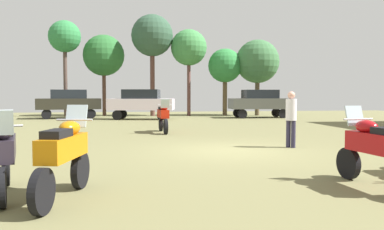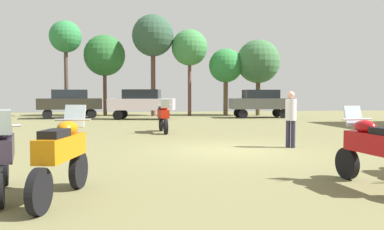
{
  "view_description": "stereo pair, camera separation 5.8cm",
  "coord_description": "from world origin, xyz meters",
  "px_view_note": "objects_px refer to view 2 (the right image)",
  "views": [
    {
      "loc": [
        -2.68,
        -11.14,
        1.7
      ],
      "look_at": [
        -0.57,
        4.05,
        0.87
      ],
      "focal_mm": 36.1,
      "sensor_mm": 36.0,
      "label": 1
    },
    {
      "loc": [
        -2.62,
        -11.15,
        1.7
      ],
      "look_at": [
        -0.57,
        4.05,
        0.87
      ],
      "focal_mm": 36.1,
      "sensor_mm": 36.0,
      "label": 2
    }
  ],
  "objects_px": {
    "motorcycle_1": "(1,153)",
    "tree_2": "(226,66)",
    "person_1": "(291,115)",
    "motorcycle_8": "(62,154)",
    "tree_6": "(190,48)",
    "tree_4": "(258,62)",
    "tree_8": "(105,56)",
    "car_2": "(142,102)",
    "tree_1": "(66,38)",
    "motorcycle_4": "(163,116)",
    "tree_3": "(153,36)",
    "car_3": "(69,102)",
    "motorcycle_7": "(375,148)",
    "car_1": "(261,101)"
  },
  "relations": [
    {
      "from": "tree_3",
      "to": "tree_4",
      "type": "relative_size",
      "value": 1.3
    },
    {
      "from": "motorcycle_8",
      "to": "car_1",
      "type": "bearing_deg",
      "value": 75.58
    },
    {
      "from": "motorcycle_1",
      "to": "person_1",
      "type": "relative_size",
      "value": 1.2
    },
    {
      "from": "car_3",
      "to": "person_1",
      "type": "xyz_separation_m",
      "value": [
        9.6,
        -16.39,
        -0.13
      ]
    },
    {
      "from": "car_3",
      "to": "person_1",
      "type": "height_order",
      "value": "car_3"
    },
    {
      "from": "motorcycle_1",
      "to": "person_1",
      "type": "bearing_deg",
      "value": -160.47
    },
    {
      "from": "tree_8",
      "to": "motorcycle_1",
      "type": "bearing_deg",
      "value": -88.93
    },
    {
      "from": "car_1",
      "to": "tree_3",
      "type": "relative_size",
      "value": 0.55
    },
    {
      "from": "person_1",
      "to": "tree_1",
      "type": "height_order",
      "value": "tree_1"
    },
    {
      "from": "car_1",
      "to": "tree_1",
      "type": "distance_m",
      "value": 15.17
    },
    {
      "from": "car_2",
      "to": "motorcycle_1",
      "type": "bearing_deg",
      "value": -176.47
    },
    {
      "from": "car_2",
      "to": "tree_1",
      "type": "xyz_separation_m",
      "value": [
        -5.6,
        4.02,
        4.71
      ]
    },
    {
      "from": "motorcycle_1",
      "to": "tree_6",
      "type": "distance_m",
      "value": 24.47
    },
    {
      "from": "tree_1",
      "to": "tree_6",
      "type": "distance_m",
      "value": 9.34
    },
    {
      "from": "person_1",
      "to": "motorcycle_4",
      "type": "bearing_deg",
      "value": -5.98
    },
    {
      "from": "tree_2",
      "to": "car_2",
      "type": "bearing_deg",
      "value": -148.69
    },
    {
      "from": "motorcycle_8",
      "to": "tree_6",
      "type": "xyz_separation_m",
      "value": [
        5.09,
        23.61,
        4.53
      ]
    },
    {
      "from": "tree_3",
      "to": "motorcycle_4",
      "type": "bearing_deg",
      "value": -90.09
    },
    {
      "from": "motorcycle_1",
      "to": "motorcycle_4",
      "type": "height_order",
      "value": "motorcycle_4"
    },
    {
      "from": "tree_4",
      "to": "tree_1",
      "type": "bearing_deg",
      "value": 178.65
    },
    {
      "from": "motorcycle_7",
      "to": "person_1",
      "type": "xyz_separation_m",
      "value": [
        0.55,
        5.25,
        0.32
      ]
    },
    {
      "from": "car_1",
      "to": "tree_1",
      "type": "xyz_separation_m",
      "value": [
        -14.04,
        3.29,
        4.71
      ]
    },
    {
      "from": "motorcycle_1",
      "to": "person_1",
      "type": "xyz_separation_m",
      "value": [
        6.96,
        4.9,
        0.32
      ]
    },
    {
      "from": "motorcycle_1",
      "to": "tree_1",
      "type": "height_order",
      "value": "tree_1"
    },
    {
      "from": "person_1",
      "to": "motorcycle_1",
      "type": "bearing_deg",
      "value": 84.26
    },
    {
      "from": "motorcycle_4",
      "to": "car_1",
      "type": "height_order",
      "value": "car_1"
    },
    {
      "from": "motorcycle_1",
      "to": "tree_2",
      "type": "height_order",
      "value": "tree_2"
    },
    {
      "from": "motorcycle_1",
      "to": "person_1",
      "type": "height_order",
      "value": "person_1"
    },
    {
      "from": "motorcycle_1",
      "to": "tree_2",
      "type": "bearing_deg",
      "value": -126.74
    },
    {
      "from": "motorcycle_4",
      "to": "tree_6",
      "type": "relative_size",
      "value": 0.32
    },
    {
      "from": "tree_4",
      "to": "car_2",
      "type": "bearing_deg",
      "value": -158.16
    },
    {
      "from": "car_3",
      "to": "motorcycle_4",
      "type": "bearing_deg",
      "value": -163.82
    },
    {
      "from": "motorcycle_1",
      "to": "motorcycle_4",
      "type": "xyz_separation_m",
      "value": [
        3.27,
        10.18,
        0.01
      ]
    },
    {
      "from": "tree_1",
      "to": "tree_8",
      "type": "bearing_deg",
      "value": 19.01
    },
    {
      "from": "motorcycle_7",
      "to": "tree_6",
      "type": "height_order",
      "value": "tree_6"
    },
    {
      "from": "car_1",
      "to": "person_1",
      "type": "bearing_deg",
      "value": 166.58
    },
    {
      "from": "motorcycle_4",
      "to": "tree_6",
      "type": "xyz_separation_m",
      "value": [
        2.84,
        13.07,
        4.53
      ]
    },
    {
      "from": "car_2",
      "to": "car_3",
      "type": "height_order",
      "value": "same"
    },
    {
      "from": "tree_4",
      "to": "car_1",
      "type": "bearing_deg",
      "value": -103.84
    },
    {
      "from": "car_1",
      "to": "tree_3",
      "type": "distance_m",
      "value": 9.63
    },
    {
      "from": "motorcycle_1",
      "to": "tree_4",
      "type": "relative_size",
      "value": 0.35
    },
    {
      "from": "car_2",
      "to": "tree_2",
      "type": "distance_m",
      "value": 8.21
    },
    {
      "from": "tree_3",
      "to": "tree_6",
      "type": "distance_m",
      "value": 2.96
    },
    {
      "from": "motorcycle_4",
      "to": "person_1",
      "type": "xyz_separation_m",
      "value": [
        3.68,
        -5.28,
        0.31
      ]
    },
    {
      "from": "motorcycle_1",
      "to": "tree_8",
      "type": "height_order",
      "value": "tree_8"
    },
    {
      "from": "car_1",
      "to": "tree_4",
      "type": "height_order",
      "value": "tree_4"
    },
    {
      "from": "tree_2",
      "to": "tree_6",
      "type": "relative_size",
      "value": 0.79
    },
    {
      "from": "car_3",
      "to": "tree_1",
      "type": "height_order",
      "value": "tree_1"
    },
    {
      "from": "motorcycle_7",
      "to": "person_1",
      "type": "height_order",
      "value": "person_1"
    },
    {
      "from": "motorcycle_8",
      "to": "motorcycle_7",
      "type": "bearing_deg",
      "value": 11.33
    }
  ]
}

